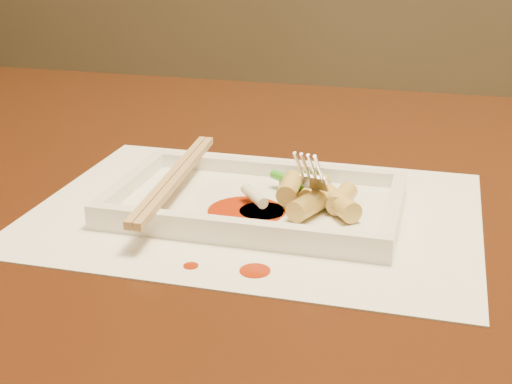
% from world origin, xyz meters
% --- Properties ---
extents(table, '(1.40, 0.90, 0.75)m').
position_xyz_m(table, '(0.00, 0.00, 0.65)').
color(table, black).
rests_on(table, ground).
extents(placemat, '(0.40, 0.30, 0.00)m').
position_xyz_m(placemat, '(-0.09, -0.07, 0.75)').
color(placemat, white).
rests_on(placemat, table).
extents(sauce_splatter_a, '(0.02, 0.02, 0.00)m').
position_xyz_m(sauce_splatter_a, '(-0.06, -0.18, 0.75)').
color(sauce_splatter_a, '#9A2104').
rests_on(sauce_splatter_a, placemat).
extents(sauce_splatter_b, '(0.01, 0.01, 0.00)m').
position_xyz_m(sauce_splatter_b, '(-0.11, -0.19, 0.75)').
color(sauce_splatter_b, '#9A2104').
rests_on(sauce_splatter_b, placemat).
extents(plate_base, '(0.26, 0.16, 0.01)m').
position_xyz_m(plate_base, '(-0.09, -0.07, 0.76)').
color(plate_base, white).
rests_on(plate_base, placemat).
extents(plate_rim_far, '(0.26, 0.01, 0.01)m').
position_xyz_m(plate_rim_far, '(-0.09, 0.01, 0.77)').
color(plate_rim_far, white).
rests_on(plate_rim_far, plate_base).
extents(plate_rim_near, '(0.26, 0.01, 0.01)m').
position_xyz_m(plate_rim_near, '(-0.09, -0.14, 0.77)').
color(plate_rim_near, white).
rests_on(plate_rim_near, plate_base).
extents(plate_rim_left, '(0.01, 0.14, 0.01)m').
position_xyz_m(plate_rim_left, '(-0.21, -0.07, 0.77)').
color(plate_rim_left, white).
rests_on(plate_rim_left, plate_base).
extents(plate_rim_right, '(0.01, 0.14, 0.01)m').
position_xyz_m(plate_rim_right, '(0.04, -0.07, 0.77)').
color(plate_rim_right, white).
rests_on(plate_rim_right, plate_base).
extents(veg_piece, '(0.05, 0.04, 0.01)m').
position_xyz_m(veg_piece, '(-0.05, -0.03, 0.77)').
color(veg_piece, black).
rests_on(veg_piece, plate_base).
extents(scallion_white, '(0.03, 0.04, 0.01)m').
position_xyz_m(scallion_white, '(-0.09, -0.08, 0.77)').
color(scallion_white, '#EAEACC').
rests_on(scallion_white, plate_base).
extents(scallion_green, '(0.08, 0.05, 0.01)m').
position_xyz_m(scallion_green, '(-0.05, -0.05, 0.77)').
color(scallion_green, '#289217').
rests_on(scallion_green, plate_base).
extents(chopstick_a, '(0.02, 0.23, 0.01)m').
position_xyz_m(chopstick_a, '(-0.17, -0.07, 0.78)').
color(chopstick_a, tan).
rests_on(chopstick_a, plate_rim_near).
extents(chopstick_b, '(0.02, 0.23, 0.01)m').
position_xyz_m(chopstick_b, '(-0.16, -0.07, 0.78)').
color(chopstick_b, tan).
rests_on(chopstick_b, plate_rim_near).
extents(fork, '(0.09, 0.10, 0.14)m').
position_xyz_m(fork, '(-0.02, -0.05, 0.83)').
color(fork, silver).
rests_on(fork, plate_base).
extents(sauce_blob_0, '(0.07, 0.07, 0.00)m').
position_xyz_m(sauce_blob_0, '(-0.09, -0.09, 0.76)').
color(sauce_blob_0, '#9A2104').
rests_on(sauce_blob_0, plate_base).
extents(sauce_blob_1, '(0.04, 0.04, 0.00)m').
position_xyz_m(sauce_blob_1, '(-0.08, -0.09, 0.76)').
color(sauce_blob_1, '#9A2104').
rests_on(sauce_blob_1, plate_base).
extents(rice_cake_0, '(0.02, 0.05, 0.02)m').
position_xyz_m(rice_cake_0, '(-0.04, -0.05, 0.77)').
color(rice_cake_0, '#D4BE63').
rests_on(rice_cake_0, plate_base).
extents(rice_cake_1, '(0.04, 0.05, 0.02)m').
position_xyz_m(rice_cake_1, '(-0.01, -0.07, 0.77)').
color(rice_cake_1, '#D4BE63').
rests_on(rice_cake_1, plate_base).
extents(rice_cake_2, '(0.02, 0.04, 0.02)m').
position_xyz_m(rice_cake_2, '(-0.06, -0.06, 0.78)').
color(rice_cake_2, '#D4BE63').
rests_on(rice_cake_2, plate_base).
extents(rice_cake_3, '(0.03, 0.05, 0.02)m').
position_xyz_m(rice_cake_3, '(-0.04, -0.09, 0.77)').
color(rice_cake_3, '#D4BE63').
rests_on(rice_cake_3, plate_base).
extents(rice_cake_4, '(0.02, 0.04, 0.02)m').
position_xyz_m(rice_cake_4, '(-0.01, -0.06, 0.77)').
color(rice_cake_4, '#D4BE63').
rests_on(rice_cake_4, plate_base).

